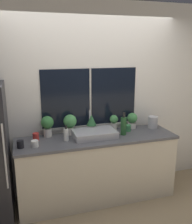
# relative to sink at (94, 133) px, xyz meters

# --- Properties ---
(ground_plane) EXTENTS (14.00, 14.00, 0.00)m
(ground_plane) POSITION_rel_sink_xyz_m (0.03, -0.32, -0.96)
(ground_plane) COLOR #937F60
(wall_back) EXTENTS (8.00, 0.09, 2.70)m
(wall_back) POSITION_rel_sink_xyz_m (0.03, 0.33, 0.39)
(wall_back) COLOR silver
(wall_back) RESTS_ON ground_plane
(wall_right) EXTENTS (0.06, 7.00, 2.70)m
(wall_right) POSITION_rel_sink_xyz_m (2.18, 1.18, 0.39)
(wall_right) COLOR silver
(wall_right) RESTS_ON ground_plane
(counter) EXTENTS (2.15, 0.60, 0.91)m
(counter) POSITION_rel_sink_xyz_m (0.03, -0.03, -0.50)
(counter) COLOR beige
(counter) RESTS_ON ground_plane
(sink) EXTENTS (0.57, 0.42, 0.32)m
(sink) POSITION_rel_sink_xyz_m (0.00, 0.00, 0.00)
(sink) COLOR #ADADB2
(sink) RESTS_ON counter
(potted_plant_far_left) EXTENTS (0.17, 0.17, 0.29)m
(potted_plant_far_left) POSITION_rel_sink_xyz_m (-0.60, 0.19, 0.12)
(potted_plant_far_left) COLOR silver
(potted_plant_far_left) RESTS_ON counter
(potted_plant_left) EXTENTS (0.18, 0.18, 0.28)m
(potted_plant_left) POSITION_rel_sink_xyz_m (-0.29, 0.19, 0.12)
(potted_plant_left) COLOR silver
(potted_plant_left) RESTS_ON counter
(potted_plant_center) EXTENTS (0.14, 0.14, 0.26)m
(potted_plant_center) POSITION_rel_sink_xyz_m (0.02, 0.19, 0.09)
(potted_plant_center) COLOR silver
(potted_plant_center) RESTS_ON counter
(potted_plant_right) EXTENTS (0.12, 0.12, 0.22)m
(potted_plant_right) POSITION_rel_sink_xyz_m (0.35, 0.19, 0.08)
(potted_plant_right) COLOR silver
(potted_plant_right) RESTS_ON counter
(potted_plant_far_right) EXTENTS (0.15, 0.15, 0.23)m
(potted_plant_far_right) POSITION_rel_sink_xyz_m (0.65, 0.19, 0.08)
(potted_plant_far_right) COLOR silver
(potted_plant_far_right) RESTS_ON counter
(soap_bottle) EXTENTS (0.06, 0.06, 0.20)m
(soap_bottle) POSITION_rel_sink_xyz_m (-0.39, -0.03, 0.04)
(soap_bottle) COLOR white
(soap_bottle) RESTS_ON counter
(bottle_tall) EXTENTS (0.08, 0.08, 0.32)m
(bottle_tall) POSITION_rel_sink_xyz_m (0.41, -0.04, 0.09)
(bottle_tall) COLOR #235128
(bottle_tall) RESTS_ON counter
(mug_red) EXTENTS (0.08, 0.08, 0.10)m
(mug_red) POSITION_rel_sink_xyz_m (-0.76, 0.09, 0.00)
(mug_red) COLOR #B72D28
(mug_red) RESTS_ON counter
(mug_green) EXTENTS (0.08, 0.08, 0.09)m
(mug_green) POSITION_rel_sink_xyz_m (0.53, 0.08, 0.00)
(mug_green) COLOR #38844C
(mug_green) RESTS_ON counter
(mug_white) EXTENTS (0.09, 0.09, 0.08)m
(mug_white) POSITION_rel_sink_xyz_m (-0.79, -0.13, -0.01)
(mug_white) COLOR white
(mug_white) RESTS_ON counter
(mug_black) EXTENTS (0.08, 0.08, 0.09)m
(mug_black) POSITION_rel_sink_xyz_m (-0.96, -0.11, 0.00)
(mug_black) COLOR black
(mug_black) RESTS_ON counter
(kettle) EXTENTS (0.14, 0.14, 0.20)m
(kettle) POSITION_rel_sink_xyz_m (0.94, 0.11, 0.05)
(kettle) COLOR #B2B2B7
(kettle) RESTS_ON counter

